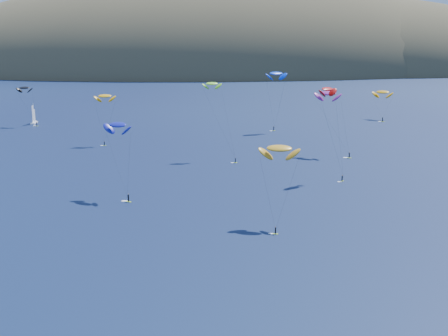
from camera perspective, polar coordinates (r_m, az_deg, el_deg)
name	(u,v)px	position (r m, az deg, el deg)	size (l,w,h in m)	color
island	(235,79)	(640.06, 1.02, 8.14)	(730.00, 300.00, 210.00)	#3D3526
sailboat	(34,122)	(296.70, -16.98, 4.06)	(7.66, 6.64, 9.56)	white
kitesurfer_1	(105,96)	(238.76, -10.84, 6.48)	(7.83, 6.74, 20.14)	#C9FA1B
kitesurfer_2	(279,148)	(140.83, 5.08, 1.80)	(9.54, 12.54, 19.57)	#C9FA1B
kitesurfer_3	(212,84)	(210.76, -1.10, 7.70)	(10.78, 13.42, 26.57)	#C9FA1B
kitesurfer_4	(276,73)	(265.06, 4.80, 8.61)	(10.21, 7.19, 26.64)	#C9FA1B
kitesurfer_6	(328,93)	(219.40, 9.49, 6.75)	(11.62, 13.81, 23.54)	#C9FA1B
kitesurfer_9	(328,89)	(183.88, 9.46, 7.10)	(8.17, 10.43, 27.99)	#C9FA1B
kitesurfer_10	(118,125)	(165.51, -9.70, 3.90)	(9.04, 12.64, 21.00)	#C9FA1B
kitesurfer_11	(383,92)	(307.36, 14.31, 6.74)	(10.34, 14.56, 15.31)	#C9FA1B
kitesurfer_12	(24,88)	(291.41, -17.79, 6.99)	(9.51, 5.67, 18.73)	#C9FA1B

